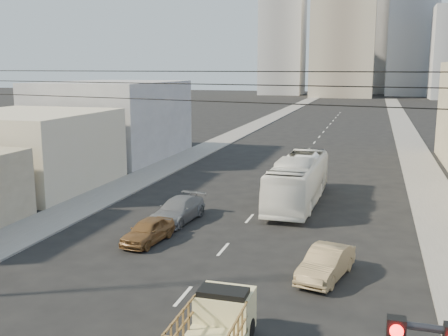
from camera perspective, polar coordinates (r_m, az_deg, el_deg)
The scene contains 15 objects.
sidewalk_left at distance 83.93m, azimuth 2.88°, elevation 4.41°, with size 3.50×180.00×0.12m, color slate.
sidewalk_right at distance 81.85m, azimuth 19.14°, elevation 3.67°, with size 3.50×180.00×0.12m, color slate.
lane_dashes at distance 65.29m, azimuth 9.51°, elevation 2.40°, with size 0.15×104.00×0.01m.
flatbed_pickup at distance 18.06m, azimuth -0.88°, elevation -16.47°, with size 1.95×4.41×1.90m.
city_bus at distance 37.01m, azimuth 8.06°, elevation -1.36°, with size 2.76×11.80×3.29m, color white.
sedan_brown at distance 29.02m, azimuth -8.29°, elevation -6.78°, with size 1.57×3.90×1.33m, color brown.
sedan_tan at distance 24.49m, azimuth 11.04°, elevation -10.13°, with size 1.49×4.28×1.41m, color #937C55.
sedan_grey at distance 32.75m, azimuth -5.02°, elevation -4.57°, with size 2.01×4.94×1.43m, color slate.
overhead_wires at distance 14.67m, azimuth -14.04°, elevation 8.91°, with size 23.01×5.02×0.72m.
bldg_left_mid at distance 44.42m, azimuth -20.47°, elevation 1.86°, with size 11.00×12.00×6.00m, color beige.
bldg_left_far at distance 57.17m, azimuth -12.00°, elevation 5.17°, with size 12.00×16.00×8.00m, color #949496.
high_rise_tower at distance 182.72m, azimuth 13.04°, elevation 17.01°, with size 20.00×20.00×60.00m, color gray.
midrise_ne at distance 196.78m, azimuth 19.75°, elevation 13.27°, with size 16.00×16.00×40.00m, color gray.
midrise_nw at distance 194.23m, azimuth 6.39°, elevation 12.98°, with size 15.00×15.00×34.00m, color gray.
midrise_back at distance 211.58m, azimuth 16.21°, elevation 13.80°, with size 18.00×18.00×44.00m, color #949496.
Camera 1 is at (7.33, -11.20, 9.37)m, focal length 42.00 mm.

